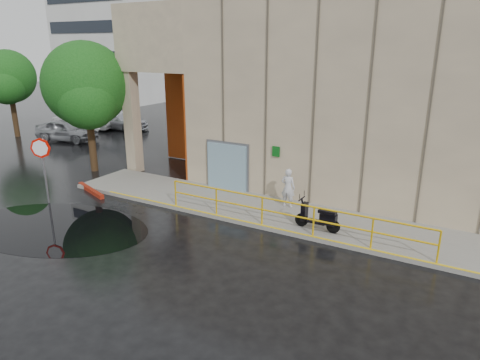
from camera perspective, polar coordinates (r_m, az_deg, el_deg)
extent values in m
plane|color=black|center=(14.72, -14.50, -7.97)|extent=(120.00, 120.00, 0.00)
cube|color=gray|center=(16.13, 7.32, -4.91)|extent=(20.00, 3.00, 0.15)
cube|color=gray|center=(20.79, 20.00, 10.45)|extent=(16.00, 10.00, 8.00)
cube|color=gray|center=(24.44, -4.23, 18.22)|extent=(4.00, 10.00, 3.00)
cube|color=gray|center=(22.15, -14.15, 7.42)|extent=(0.60, 0.60, 5.00)
cube|color=#AF3B10|center=(23.50, -6.05, 8.41)|extent=(3.80, 0.15, 4.90)
cube|color=#AF3B10|center=(20.98, -4.45, 7.35)|extent=(0.10, 3.50, 4.90)
cube|color=#82A1B2|center=(18.56, -1.79, 1.77)|extent=(1.90, 0.10, 2.00)
cube|color=slate|center=(18.63, -1.66, 1.83)|extent=(2.10, 0.06, 2.20)
cube|color=#0B5115|center=(17.33, 4.82, 3.81)|extent=(0.32, 0.04, 0.42)
cylinder|color=#EDB70C|center=(14.49, 6.35, -2.96)|extent=(9.50, 0.06, 0.06)
cylinder|color=#EDB70C|center=(14.65, 6.29, -4.60)|extent=(9.50, 0.06, 0.06)
cube|color=silver|center=(52.96, -16.43, 18.30)|extent=(12.00, 8.00, 15.00)
imported|color=silver|center=(16.65, 6.42, -1.04)|extent=(0.57, 0.38, 1.54)
cylinder|color=black|center=(15.13, 8.20, -5.26)|extent=(0.46, 0.10, 0.46)
cylinder|color=black|center=(14.77, 12.32, -6.09)|extent=(0.46, 0.10, 0.46)
cylinder|color=slate|center=(18.98, -24.55, 0.60)|extent=(0.08, 0.08, 2.36)
cylinder|color=#CD0D00|center=(18.70, -25.06, 3.87)|extent=(0.74, 0.41, 0.82)
cylinder|color=white|center=(18.68, -25.12, 3.86)|extent=(0.57, 0.31, 0.64)
cube|color=maroon|center=(19.94, -19.27, -1.30)|extent=(2.32, 0.99, 0.18)
cube|color=black|center=(16.69, -23.39, -5.77)|extent=(7.76, 5.59, 0.01)
imported|color=#9B9DA2|center=(31.16, -22.13, 6.15)|extent=(4.49, 2.45, 1.45)
imported|color=silver|center=(34.77, -20.05, 7.42)|extent=(4.56, 2.85, 1.42)
imported|color=silver|center=(34.38, -15.93, 7.72)|extent=(5.04, 2.33, 1.43)
cylinder|color=black|center=(22.99, -19.16, 4.96)|extent=(0.36, 0.36, 3.13)
sphere|color=#205F19|center=(22.59, -19.88, 11.91)|extent=(4.14, 4.14, 4.14)
sphere|color=#205F19|center=(21.87, -19.71, 10.13)|extent=(2.90, 2.90, 2.90)
cylinder|color=black|center=(34.15, -27.87, 7.70)|extent=(0.36, 0.36, 3.07)
sphere|color=#205013|center=(33.89, -28.51, 12.04)|extent=(3.59, 3.59, 3.59)
sphere|color=#205013|center=(33.13, -28.73, 10.98)|extent=(2.51, 2.51, 2.51)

